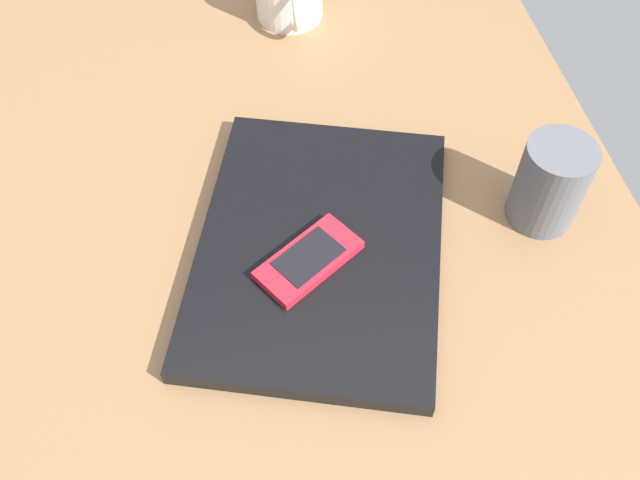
% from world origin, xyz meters
% --- Properties ---
extents(desk_surface, '(1.20, 0.80, 0.03)m').
position_xyz_m(desk_surface, '(0.00, 0.00, 0.01)').
color(desk_surface, olive).
rests_on(desk_surface, ground).
extents(laptop_closed, '(0.38, 0.33, 0.02)m').
position_xyz_m(laptop_closed, '(-0.08, 0.05, 0.04)').
color(laptop_closed, black).
rests_on(laptop_closed, desk_surface).
extents(cell_phone_on_laptop, '(0.10, 0.11, 0.01)m').
position_xyz_m(cell_phone_on_laptop, '(-0.06, 0.04, 0.05)').
color(cell_phone_on_laptop, red).
rests_on(cell_phone_on_laptop, laptop_closed).
extents(pen_cup, '(0.07, 0.07, 0.10)m').
position_xyz_m(pen_cup, '(-0.09, 0.29, 0.08)').
color(pen_cup, '#595B60').
rests_on(pen_cup, desk_surface).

